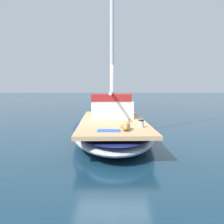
% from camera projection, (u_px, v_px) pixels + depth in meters
% --- Properties ---
extents(ground_plane, '(120.00, 120.00, 0.00)m').
position_uv_depth(ground_plane, '(113.00, 140.00, 10.43)').
color(ground_plane, '#143347').
extents(sailboat_main, '(2.88, 7.35, 0.66)m').
position_uv_depth(sailboat_main, '(113.00, 130.00, 10.40)').
color(sailboat_main, '#B2B7C1').
rests_on(sailboat_main, ground).
extents(mast_main, '(0.14, 2.27, 7.77)m').
position_uv_depth(mast_main, '(112.00, 16.00, 10.83)').
color(mast_main, silver).
rests_on(mast_main, sailboat_main).
extents(cabin_house, '(1.51, 2.29, 0.84)m').
position_uv_depth(cabin_house, '(112.00, 107.00, 11.46)').
color(cabin_house, silver).
rests_on(cabin_house, sailboat_main).
extents(dog_tan, '(0.26, 0.95, 0.22)m').
position_uv_depth(dog_tan, '(125.00, 126.00, 8.15)').
color(dog_tan, tan).
rests_on(dog_tan, sailboat_main).
extents(deck_winch, '(0.16, 0.16, 0.21)m').
position_uv_depth(deck_winch, '(141.00, 124.00, 8.57)').
color(deck_winch, '#B7B7BC').
rests_on(deck_winch, sailboat_main).
extents(deck_towel, '(0.57, 0.37, 0.03)m').
position_uv_depth(deck_towel, '(109.00, 131.00, 7.90)').
color(deck_towel, blue).
rests_on(deck_towel, sailboat_main).
extents(moored_boat_far_astern, '(2.52, 7.02, 6.72)m').
position_uv_depth(moored_boat_far_astern, '(112.00, 103.00, 21.56)').
color(moored_boat_far_astern, black).
rests_on(moored_boat_far_astern, ground).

